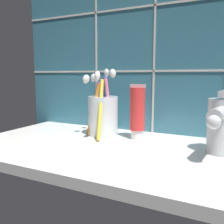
{
  "coord_description": "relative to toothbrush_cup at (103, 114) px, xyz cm",
  "views": [
    {
      "loc": [
        21.78,
        -47.78,
        17.46
      ],
      "look_at": [
        -3.78,
        3.52,
        9.12
      ],
      "focal_mm": 40.0,
      "sensor_mm": 36.0,
      "label": 1
    }
  ],
  "objects": [
    {
      "name": "toothbrush_cup",
      "position": [
        0.0,
        0.0,
        0.0
      ],
      "size": [
        8.81,
        13.1,
        17.46
      ],
      "color": "silver",
      "rests_on": "sink_counter"
    },
    {
      "name": "toothpaste_tube",
      "position": [
        9.6,
        0.09,
        1.02
      ],
      "size": [
        3.87,
        3.68,
        13.49
      ],
      "color": "white",
      "rests_on": "sink_counter"
    },
    {
      "name": "sink_counter",
      "position": [
        9.08,
        -8.7,
        -6.64
      ],
      "size": [
        70.45,
        35.87,
        2.0
      ],
      "primitive_type": "cube",
      "color": "silver",
      "rests_on": "ground"
    },
    {
      "name": "tile_wall_backsplash",
      "position": [
        9.08,
        9.48,
        17.02
      ],
      "size": [
        80.45,
        1.72,
        49.3
      ],
      "color": "#336B7F",
      "rests_on": "ground"
    },
    {
      "name": "sink_faucet",
      "position": [
        28.75,
        -4.11,
        0.49
      ],
      "size": [
        5.85,
        12.97,
        12.63
      ],
      "rotation": [
        0.0,
        0.0,
        -1.69
      ],
      "color": "silver",
      "rests_on": "sink_counter"
    }
  ]
}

